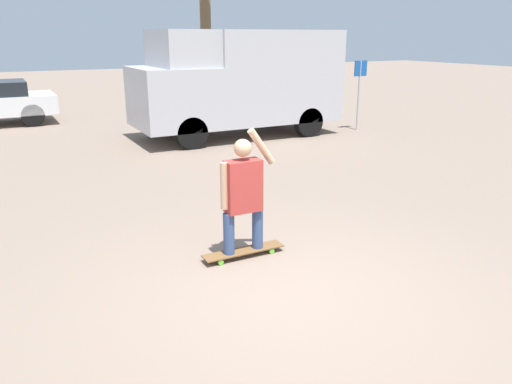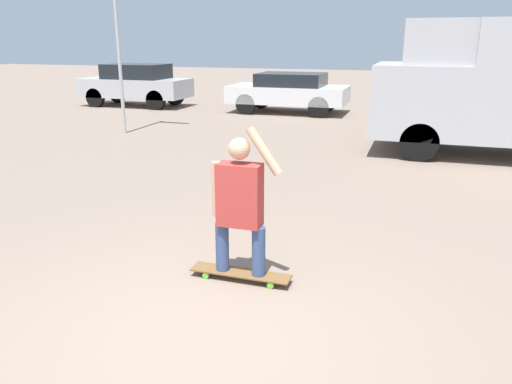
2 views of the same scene
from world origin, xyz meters
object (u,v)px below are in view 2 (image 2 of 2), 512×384
object	(u,v)px
person_skateboarder	(240,200)
parked_car_silver	(136,84)
skateboard	(240,273)
parked_car_white	(289,91)

from	to	relation	value
person_skateboarder	parked_car_silver	xyz separation A→B (m)	(-8.72, 12.38, -0.06)
skateboard	parked_car_silver	bearing A→B (deg)	125.16
person_skateboarder	parked_car_white	size ratio (longest dim) A/B	0.39
person_skateboarder	parked_car_silver	distance (m)	15.14
parked_car_silver	skateboard	bearing A→B (deg)	-54.84
skateboard	parked_car_white	xyz separation A→B (m)	(-2.73, 12.45, 0.66)
person_skateboarder	parked_car_white	distance (m)	12.74
skateboard	person_skateboarder	distance (m)	0.82
parked_car_silver	parked_car_white	bearing A→B (deg)	0.62
skateboard	parked_car_white	bearing A→B (deg)	102.37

